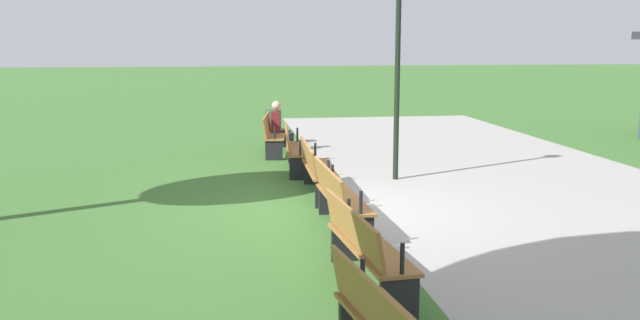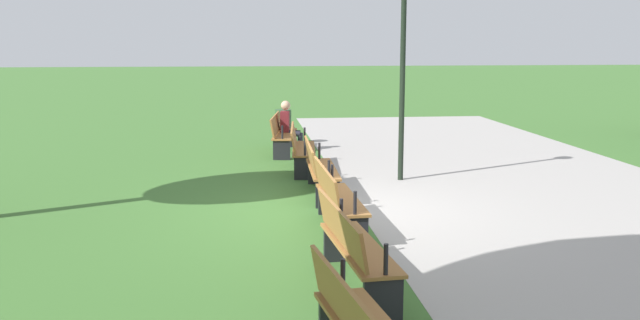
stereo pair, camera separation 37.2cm
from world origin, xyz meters
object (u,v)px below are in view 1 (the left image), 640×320
(lamp_post, at_px, (398,34))
(bench_1, at_px, (294,147))
(bench_3, at_px, (339,197))
(person_seated, at_px, (280,125))
(bench_0, at_px, (273,133))
(bench_4, at_px, (364,245))
(trash_bin, at_px, (273,127))
(bench_2, at_px, (316,167))

(lamp_post, bearing_deg, bench_1, -121.75)
(bench_3, height_order, person_seated, person_seated)
(bench_3, distance_m, person_seated, 6.89)
(bench_0, distance_m, person_seated, 0.34)
(bench_3, xyz_separation_m, bench_4, (2.22, -0.12, 0.00))
(lamp_post, height_order, trash_bin, lamp_post)
(bench_0, relative_size, bench_4, 1.01)
(trash_bin, bearing_deg, lamp_post, 22.24)
(bench_4, bearing_deg, trash_bin, 175.93)
(person_seated, height_order, trash_bin, person_seated)
(person_seated, bearing_deg, bench_2, 10.42)
(bench_1, relative_size, bench_3, 1.01)
(trash_bin, bearing_deg, bench_3, 1.86)
(bench_3, height_order, trash_bin, bench_3)
(bench_2, xyz_separation_m, bench_4, (4.44, -0.12, 0.00))
(bench_0, xyz_separation_m, bench_2, (4.43, 0.37, 0.00))
(bench_1, xyz_separation_m, person_seated, (-2.45, -0.07, 0.16))
(bench_1, distance_m, lamp_post, 3.07)
(bench_0, relative_size, trash_bin, 2.28)
(bench_3, relative_size, lamp_post, 0.51)
(lamp_post, bearing_deg, bench_0, -148.34)
(lamp_post, distance_m, trash_bin, 5.59)
(person_seated, bearing_deg, trash_bin, -168.59)
(bench_0, xyz_separation_m, person_seated, (-0.24, 0.18, 0.16))
(trash_bin, bearing_deg, bench_1, 2.16)
(bench_2, xyz_separation_m, bench_3, (2.22, 0.00, 0.00))
(bench_2, bearing_deg, bench_4, 0.01)
(bench_4, height_order, trash_bin, bench_4)
(person_seated, bearing_deg, bench_3, 9.66)
(bench_2, distance_m, bench_4, 4.44)
(bench_0, xyz_separation_m, bench_1, (2.21, 0.25, 0.00))
(person_seated, bearing_deg, bench_1, 9.65)
(lamp_post, bearing_deg, bench_3, -26.71)
(bench_1, height_order, bench_4, same)
(bench_1, height_order, bench_3, same)
(bench_2, relative_size, person_seated, 1.63)
(bench_0, bearing_deg, lamp_post, 39.71)
(bench_1, bearing_deg, bench_3, 6.44)
(trash_bin, bearing_deg, bench_4, 0.76)
(person_seated, bearing_deg, bench_4, 8.49)
(bench_1, bearing_deg, bench_0, -168.74)
(bench_2, bearing_deg, trash_bin, -175.83)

